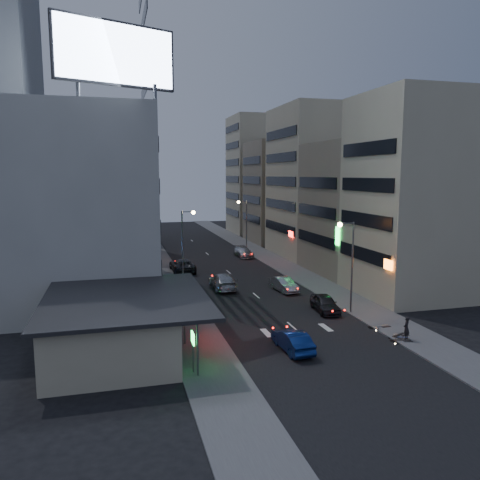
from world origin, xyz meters
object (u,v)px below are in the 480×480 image
object	(u,v)px
parked_car_right_mid	(284,284)
scooter_blue	(409,331)
scooter_black_a	(411,332)
road_car_silver	(223,281)
parked_car_right_near	(325,303)
road_car_blue	(292,341)
scooter_silver_b	(387,317)
person	(406,328)
scooter_black_b	(403,325)
parked_car_left	(182,265)
parked_car_right_far	(243,252)
scooter_silver_a	(408,327)

from	to	relation	value
parked_car_right_mid	scooter_blue	distance (m)	16.45
scooter_black_a	road_car_silver	bearing A→B (deg)	44.72
scooter_black_a	parked_car_right_near	bearing A→B (deg)	36.05
parked_car_right_near	road_car_blue	xyz separation A→B (m)	(-6.22, -8.03, -0.03)
scooter_blue	scooter_silver_b	xyz separation A→B (m)	(0.04, 2.98, 0.14)
person	scooter_black_a	distance (m)	0.46
scooter_blue	scooter_black_b	size ratio (longest dim) A/B	0.78
road_car_blue	person	distance (m)	8.79
parked_car_right_near	parked_car_left	size ratio (longest dim) A/B	0.75
parked_car_right_far	scooter_black_b	world-z (taller)	parked_car_right_far
parked_car_right_mid	scooter_blue	size ratio (longest dim) A/B	2.75
scooter_black_b	scooter_black_a	bearing A→B (deg)	144.54
parked_car_left	road_car_blue	size ratio (longest dim) A/B	1.33
person	scooter_silver_a	distance (m)	1.41
parked_car_right_far	scooter_blue	distance (m)	37.02
scooter_black_a	scooter_blue	world-z (taller)	scooter_black_a
parked_car_right_near	person	size ratio (longest dim) A/B	2.56
parked_car_left	scooter_silver_b	distance (m)	28.64
person	scooter_blue	world-z (taller)	person
parked_car_right_mid	road_car_silver	xyz separation A→B (m)	(-5.97, 2.64, 0.10)
parked_car_left	scooter_black_a	size ratio (longest dim) A/B	3.18
parked_car_right_mid	scooter_black_b	size ratio (longest dim) A/B	2.16
parked_car_right_mid	person	xyz separation A→B (m)	(3.54, -16.34, 0.26)
parked_car_right_mid	parked_car_left	bearing A→B (deg)	118.73
scooter_blue	scooter_black_b	world-z (taller)	scooter_black_b
parked_car_right_far	person	world-z (taller)	person
person	scooter_blue	size ratio (longest dim) A/B	1.08
road_car_silver	scooter_silver_a	size ratio (longest dim) A/B	3.44
parked_car_right_near	scooter_silver_a	distance (m)	8.12
person	scooter_silver_a	world-z (taller)	person
parked_car_right_near	scooter_black_a	distance (m)	9.04
parked_car_right_far	scooter_silver_b	size ratio (longest dim) A/B	2.47
road_car_blue	person	size ratio (longest dim) A/B	2.55
parked_car_right_near	parked_car_left	bearing A→B (deg)	122.05
parked_car_right_near	road_car_silver	xyz separation A→B (m)	(-6.95, 10.57, 0.07)
scooter_black_a	parked_car_right_mid	bearing A→B (deg)	30.71
parked_car_left	parked_car_right_mid	bearing A→B (deg)	124.45
scooter_silver_b	scooter_black_a	bearing A→B (deg)	173.25
scooter_silver_b	scooter_blue	bearing A→B (deg)	175.85
parked_car_right_mid	parked_car_right_far	bearing A→B (deg)	79.59
parked_car_right_mid	scooter_black_b	xyz separation A→B (m)	(4.16, -14.97, 0.02)
parked_car_right_mid	parked_car_right_near	bearing A→B (deg)	-89.61
road_car_blue	road_car_silver	xyz separation A→B (m)	(-0.73, 18.60, 0.10)
scooter_black_a	scooter_silver_b	distance (m)	3.53
scooter_black_a	scooter_blue	xyz separation A→B (m)	(0.17, 0.55, -0.08)
person	scooter_silver_b	bearing A→B (deg)	-136.89
road_car_blue	scooter_black_a	size ratio (longest dim) A/B	2.39
person	scooter_blue	bearing A→B (deg)	-178.93
person	parked_car_right_far	bearing A→B (deg)	-124.83
parked_car_left	parked_car_right_near	bearing A→B (deg)	114.86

